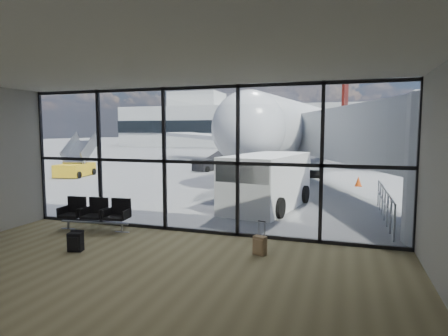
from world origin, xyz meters
The scene contains 22 objects.
ground centered at (0.00, 40.00, 0.00)m, with size 220.00×220.00×0.00m, color slate.
lounge_shell centered at (0.00, -4.80, 2.65)m, with size 12.02×8.01×4.51m.
glass_curtain_wall centered at (0.00, 0.00, 2.25)m, with size 12.10×0.12×4.50m.
jet_bridge centered at (4.90, 7.07, 2.76)m, with size 8.00×16.50×4.33m.
apron_railing centered at (5.60, 3.50, 0.72)m, with size 0.06×5.46×1.11m.
far_terminal centered at (-0.59, 61.97, 4.21)m, with size 80.00×12.20×11.00m.
tree_0 centered at (-45.00, 72.00, 4.63)m, with size 4.95×4.95×7.12m.
tree_1 centered at (-39.00, 72.00, 5.25)m, with size 5.61×5.61×8.07m.
tree_2 centered at (-33.00, 72.00, 5.88)m, with size 6.27×6.27×9.03m.
tree_3 centered at (-27.00, 72.00, 4.63)m, with size 4.95×4.95×7.12m.
tree_4 centered at (-21.00, 72.00, 5.25)m, with size 5.61×5.61×8.07m.
tree_5 centered at (-15.00, 72.00, 5.88)m, with size 6.27×6.27×9.03m.
seating_row centered at (-3.30, -0.67, 0.57)m, with size 2.30×0.85×1.02m.
backpack centered at (-2.45, -2.69, 0.26)m, with size 0.41×0.39×0.55m.
suitcase centered at (2.21, -1.51, 0.26)m, with size 0.37×0.30×0.87m.
airliner centered at (1.71, 26.68, 3.22)m, with size 35.18×40.94×10.58m.
service_van centered at (1.17, 4.37, 1.13)m, with size 3.13×5.35×2.19m.
belt_loader centered at (-6.06, 17.45, 0.54)m, with size 2.34×3.69×1.61m.
mobile_stairs centered at (-13.69, 11.00, 0.59)m, with size 2.31×3.71×2.44m.
traffic_cone_a centered at (-3.96, 15.45, 0.27)m, with size 0.39×0.39×0.56m.
traffic_cone_b centered at (1.74, 9.00, 0.27)m, with size 0.39×0.39×0.56m.
traffic_cone_c centered at (5.00, 11.97, 0.27)m, with size 0.39×0.39×0.56m.
Camera 1 is at (4.18, -10.58, 3.15)m, focal length 30.00 mm.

